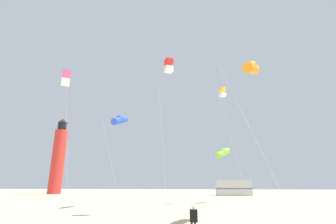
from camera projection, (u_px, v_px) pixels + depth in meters
kite_flyer_standing at (194, 217)px, 10.87m from camera, size 0.36×0.52×1.16m
kite_box_scarlet at (169, 66)px, 20.34m from camera, size 1.35×1.35×12.12m
kite_box_rainbow at (66, 78)px, 19.02m from camera, size 1.50×1.65×10.57m
kite_tube_orange at (251, 68)px, 16.83m from camera, size 3.12×3.55×10.43m
kite_tube_lime at (223, 153)px, 29.32m from camera, size 2.74×2.86×6.38m
kite_box_gold at (223, 92)px, 29.89m from camera, size 2.81×2.25×13.47m
kite_tube_blue at (120, 120)px, 24.99m from camera, size 2.52×2.82×9.06m
lighthouse_distant at (58, 157)px, 54.64m from camera, size 2.80×2.80×16.80m
rv_van_silver at (233, 188)px, 45.59m from camera, size 6.49×2.49×2.80m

